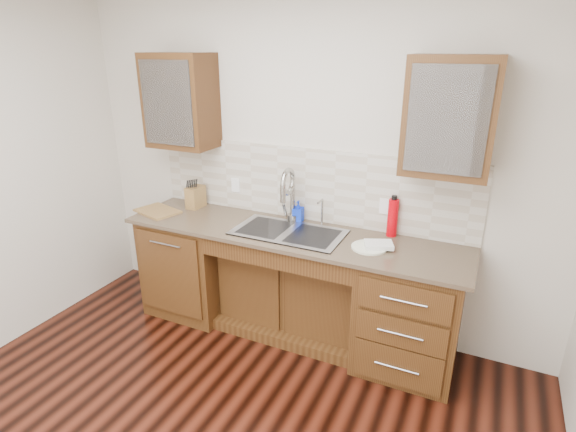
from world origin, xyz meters
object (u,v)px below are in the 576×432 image
at_px(water_bottle, 393,218).
at_px(knife_block, 196,197).
at_px(soap_bottle, 298,211).
at_px(cutting_board, 158,211).
at_px(plate, 369,247).

distance_m(water_bottle, knife_block, 1.71).
bearing_deg(soap_bottle, water_bottle, -1.76).
bearing_deg(knife_block, cutting_board, -130.67).
height_order(soap_bottle, plate, soap_bottle).
bearing_deg(cutting_board, knife_block, 46.75).
distance_m(soap_bottle, knife_block, 0.96).
relative_size(soap_bottle, cutting_board, 0.47).
bearing_deg(water_bottle, cutting_board, -170.25).
relative_size(soap_bottle, water_bottle, 0.61).
relative_size(water_bottle, cutting_board, 0.78).
xyz_separation_m(plate, cutting_board, (-1.85, -0.04, 0.00)).
height_order(water_bottle, cutting_board, water_bottle).
distance_m(water_bottle, cutting_board, 1.97).
bearing_deg(soap_bottle, knife_block, -179.88).
xyz_separation_m(soap_bottle, cutting_board, (-1.18, -0.31, -0.08)).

